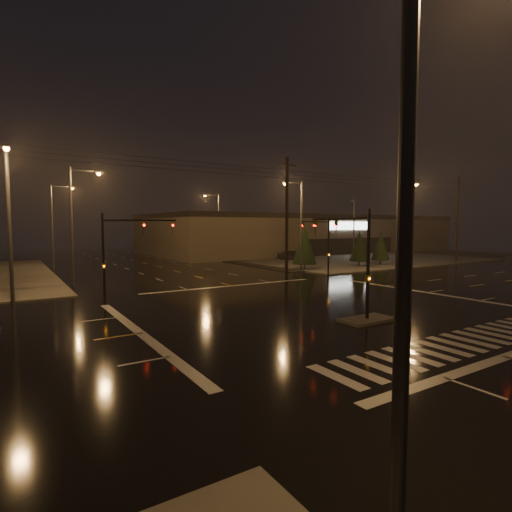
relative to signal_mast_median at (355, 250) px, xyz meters
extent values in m
plane|color=black|center=(0.00, 3.07, -3.75)|extent=(140.00, 140.00, 0.00)
cube|color=#484641|center=(30.00, 33.07, -3.69)|extent=(36.00, 36.00, 0.12)
cube|color=#484641|center=(0.00, -0.93, -3.68)|extent=(3.00, 1.60, 0.15)
cube|color=beige|center=(0.00, -5.93, -3.75)|extent=(15.00, 2.60, 0.01)
cube|color=beige|center=(0.00, -7.93, -3.75)|extent=(16.00, 0.50, 0.01)
cube|color=beige|center=(0.00, 14.07, -3.75)|extent=(16.00, 0.50, 0.01)
cube|color=black|center=(35.00, 31.07, -3.71)|extent=(50.00, 24.00, 0.08)
cube|color=brown|center=(35.00, 49.07, -0.25)|extent=(60.00, 28.00, 7.00)
cube|color=black|center=(35.00, 49.07, 3.05)|extent=(60.20, 28.20, 0.80)
cube|color=white|center=(35.00, 34.97, 1.45)|extent=(9.00, 0.20, 1.40)
cube|color=black|center=(35.00, 35.02, -2.15)|extent=(22.00, 0.15, 2.80)
cylinder|color=black|center=(0.00, -0.93, -0.75)|extent=(0.18, 0.18, 6.00)
cylinder|color=black|center=(0.00, 1.32, 1.75)|extent=(0.12, 4.50, 0.12)
imported|color=#594707|center=(0.00, 3.35, 1.70)|extent=(0.16, 0.20, 1.00)
cube|color=#594707|center=(0.00, -0.93, -1.45)|extent=(0.25, 0.18, 0.35)
cylinder|color=black|center=(10.50, 13.57, -0.75)|extent=(0.18, 0.18, 6.00)
cylinder|color=black|center=(8.15, 12.72, 1.75)|extent=(4.74, 1.82, 0.12)
imported|color=#594707|center=(6.04, 11.95, 1.70)|extent=(0.24, 0.22, 1.00)
cube|color=#594707|center=(10.50, 13.57, -1.45)|extent=(0.25, 0.18, 0.35)
cylinder|color=black|center=(-10.50, 13.57, -0.75)|extent=(0.18, 0.18, 6.00)
cylinder|color=black|center=(-8.15, 12.72, 1.75)|extent=(4.74, 1.82, 0.12)
imported|color=#594707|center=(-6.04, 11.95, 1.70)|extent=(0.24, 0.22, 1.00)
cube|color=#594707|center=(-10.50, 13.57, -1.45)|extent=(0.25, 0.18, 0.35)
cylinder|color=#38383A|center=(-11.50, -11.93, 1.25)|extent=(0.24, 0.24, 10.00)
cylinder|color=#38383A|center=(-11.50, 21.07, 1.25)|extent=(0.24, 0.24, 10.00)
cylinder|color=#38383A|center=(-10.30, 21.07, 6.05)|extent=(2.40, 0.14, 0.14)
cube|color=#38383A|center=(-9.20, 21.07, 6.00)|extent=(0.70, 0.30, 0.18)
sphere|color=orange|center=(-9.20, 21.07, 5.87)|extent=(0.32, 0.32, 0.32)
cylinder|color=#38383A|center=(-11.50, 37.07, 1.25)|extent=(0.24, 0.24, 10.00)
cylinder|color=#38383A|center=(-10.30, 37.07, 6.05)|extent=(2.40, 0.14, 0.14)
cube|color=#38383A|center=(-9.20, 37.07, 6.00)|extent=(0.70, 0.30, 0.18)
sphere|color=orange|center=(-9.20, 37.07, 5.87)|extent=(0.32, 0.32, 0.32)
cylinder|color=#38383A|center=(11.50, 19.07, 1.25)|extent=(0.24, 0.24, 10.00)
cylinder|color=#38383A|center=(10.30, 19.07, 6.05)|extent=(2.40, 0.14, 0.14)
cube|color=#38383A|center=(9.20, 19.07, 6.00)|extent=(0.70, 0.30, 0.18)
sphere|color=orange|center=(9.20, 19.07, 5.87)|extent=(0.32, 0.32, 0.32)
cylinder|color=#38383A|center=(11.50, 39.07, 1.25)|extent=(0.24, 0.24, 10.00)
cylinder|color=#38383A|center=(10.30, 39.07, 6.05)|extent=(2.40, 0.14, 0.14)
cube|color=#38383A|center=(9.20, 39.07, 6.00)|extent=(0.70, 0.30, 0.18)
sphere|color=orange|center=(9.20, 39.07, 5.87)|extent=(0.32, 0.32, 0.32)
cylinder|color=#38383A|center=(-16.00, 14.57, 1.25)|extent=(0.24, 0.24, 10.00)
cylinder|color=#38383A|center=(-16.00, 13.37, 6.05)|extent=(0.14, 2.40, 0.14)
cube|color=#38383A|center=(-16.00, 12.27, 6.00)|extent=(0.30, 0.70, 0.18)
sphere|color=orange|center=(-16.00, 12.27, 5.87)|extent=(0.32, 0.32, 0.32)
cylinder|color=#38383A|center=(22.00, 14.57, 1.25)|extent=(0.24, 0.24, 10.00)
cylinder|color=#38383A|center=(22.00, 13.37, 6.05)|extent=(0.14, 2.40, 0.14)
cube|color=#38383A|center=(22.00, 12.27, 6.00)|extent=(0.30, 0.70, 0.18)
sphere|color=orange|center=(22.00, 12.27, 5.87)|extent=(0.32, 0.32, 0.32)
cylinder|color=black|center=(8.00, 17.07, 2.25)|extent=(0.32, 0.32, 12.00)
cube|color=black|center=(8.00, 17.07, 7.45)|extent=(2.20, 0.12, 0.12)
cylinder|color=black|center=(38.00, 17.07, 2.25)|extent=(0.32, 0.32, 12.00)
cube|color=black|center=(38.00, 17.07, 7.45)|extent=(2.20, 0.12, 0.12)
cylinder|color=black|center=(13.18, 20.55, -3.40)|extent=(0.18, 0.18, 0.70)
cone|color=black|center=(13.18, 20.55, -0.85)|extent=(2.82, 2.82, 4.40)
cylinder|color=black|center=(21.52, 19.92, -3.40)|extent=(0.18, 0.18, 0.70)
cone|color=black|center=(21.52, 19.92, -1.14)|extent=(2.44, 2.44, 3.82)
cylinder|color=black|center=(25.00, 19.52, -3.40)|extent=(0.18, 0.18, 0.70)
cone|color=black|center=(25.00, 19.52, -1.22)|extent=(2.35, 2.35, 3.67)
imported|color=black|center=(19.83, 31.53, -2.97)|extent=(3.45, 4.96, 1.57)
camera|label=1|loc=(-16.29, -15.58, 1.32)|focal=28.00mm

